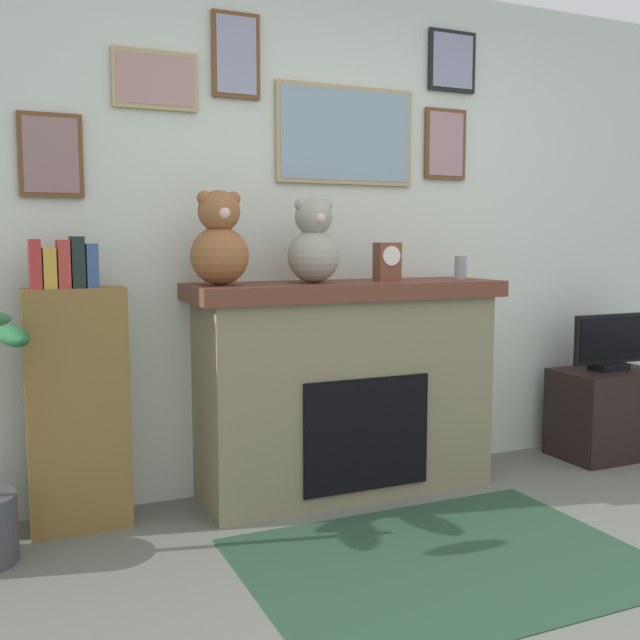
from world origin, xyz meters
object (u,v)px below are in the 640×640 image
at_px(tv_stand, 607,413).
at_px(mantel_clock, 387,262).
at_px(television, 610,344).
at_px(fireplace, 346,387).
at_px(bookshelf, 77,399).
at_px(teddy_bear_tan, 219,243).
at_px(teddy_bear_cream, 314,245).
at_px(candle_jar, 460,268).

xyz_separation_m(tv_stand, mantel_clock, (-1.46, 0.05, 0.91)).
height_order(television, mantel_clock, mantel_clock).
distance_m(fireplace, mantel_clock, 0.66).
xyz_separation_m(fireplace, bookshelf, (-1.29, 0.03, 0.05)).
xyz_separation_m(fireplace, mantel_clock, (0.22, -0.02, 0.62)).
relative_size(fireplace, television, 3.07).
height_order(fireplace, television, fireplace).
xyz_separation_m(bookshelf, teddy_bear_tan, (0.64, -0.05, 0.67)).
relative_size(bookshelf, television, 2.50).
bearing_deg(fireplace, teddy_bear_cream, -174.35).
distance_m(candle_jar, teddy_bear_tan, 1.32).
relative_size(fireplace, candle_jar, 13.00).
bearing_deg(candle_jar, bookshelf, 178.56).
bearing_deg(mantel_clock, fireplace, 175.04).
relative_size(television, candle_jar, 4.23).
relative_size(tv_stand, teddy_bear_tan, 1.41).
height_order(fireplace, candle_jar, candle_jar).
bearing_deg(tv_stand, mantel_clock, 178.04).
bearing_deg(teddy_bear_tan, candle_jar, 0.02).
xyz_separation_m(candle_jar, teddy_bear_cream, (-0.85, -0.00, 0.12)).
bearing_deg(fireplace, bookshelf, 178.62).
relative_size(mantel_clock, teddy_bear_cream, 0.47).
height_order(tv_stand, mantel_clock, mantel_clock).
bearing_deg(bookshelf, fireplace, -1.38).
height_order(fireplace, bookshelf, bookshelf).
xyz_separation_m(candle_jar, teddy_bear_tan, (-1.31, -0.00, 0.13)).
bearing_deg(candle_jar, tv_stand, -2.88).
bearing_deg(bookshelf, television, -1.96).
height_order(bookshelf, mantel_clock, bookshelf).
bearing_deg(mantel_clock, tv_stand, -1.96).
xyz_separation_m(fireplace, teddy_bear_cream, (-0.18, -0.02, 0.71)).
distance_m(fireplace, candle_jar, 0.88).
distance_m(tv_stand, teddy_bear_tan, 2.54).
height_order(mantel_clock, teddy_bear_cream, teddy_bear_cream).
bearing_deg(teddy_bear_tan, mantel_clock, -0.05).
height_order(bookshelf, candle_jar, bookshelf).
bearing_deg(mantel_clock, teddy_bear_tan, 179.95).
bearing_deg(teddy_bear_cream, tv_stand, -1.56).
bearing_deg(teddy_bear_tan, tv_stand, -1.25).
bearing_deg(tv_stand, television, -90.00).
height_order(bookshelf, teddy_bear_cream, teddy_bear_cream).
relative_size(bookshelf, tv_stand, 2.13).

